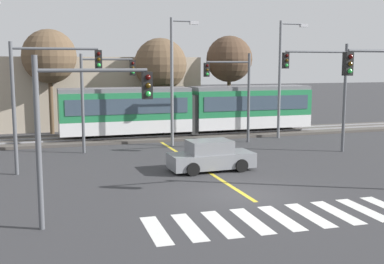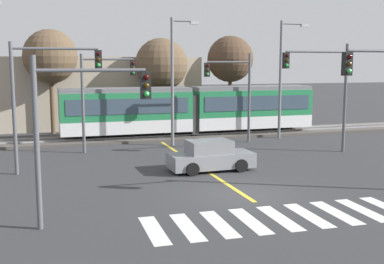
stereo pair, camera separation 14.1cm
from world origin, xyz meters
TOP-DOWN VIEW (x-y plane):
  - ground_plane at (0.00, 0.00)m, footprint 200.00×200.00m
  - track_bed at (0.00, 15.72)m, footprint 120.00×4.00m
  - rail_near at (0.00, 15.00)m, footprint 120.00×0.08m
  - rail_far at (0.00, 16.44)m, footprint 120.00×0.08m
  - light_rail_tram at (2.66, 15.71)m, footprint 18.50×2.64m
  - crosswalk_stripe_0 at (-4.40, -3.11)m, footprint 0.62×2.81m
  - crosswalk_stripe_1 at (-3.30, -3.13)m, footprint 0.62×2.81m
  - crosswalk_stripe_2 at (-2.20, -3.16)m, footprint 0.62×2.81m
  - crosswalk_stripe_3 at (-1.10, -3.18)m, footprint 0.62×2.81m
  - crosswalk_stripe_4 at (0.00, -3.20)m, footprint 0.62×2.81m
  - crosswalk_stripe_5 at (1.10, -3.23)m, footprint 0.62×2.81m
  - crosswalk_stripe_6 at (2.20, -3.25)m, footprint 0.62×2.81m
  - crosswalk_stripe_7 at (3.30, -3.28)m, footprint 0.62×2.81m
  - lane_centre_line at (0.00, 6.26)m, footprint 0.20×14.92m
  - sedan_crossing at (0.24, 4.58)m, footprint 4.24×2.01m
  - traffic_light_far_left at (-4.27, 11.29)m, footprint 3.25×0.38m
  - traffic_light_near_left at (-6.54, -1.90)m, footprint 3.75×0.38m
  - traffic_light_mid_left at (-7.51, 6.51)m, footprint 4.25×0.38m
  - traffic_light_mid_right at (8.20, 7.05)m, footprint 4.25×0.38m
  - traffic_light_far_right at (4.55, 12.05)m, footprint 3.25×0.38m
  - street_lamp_centre at (0.52, 12.26)m, footprint 1.86×0.28m
  - street_lamp_east at (8.66, 13.10)m, footprint 2.16×0.28m
  - bare_tree_west at (-6.92, 20.19)m, footprint 4.02×4.02m
  - bare_tree_east at (1.47, 19.79)m, footprint 4.16×4.16m
  - bare_tree_far_east at (7.85, 21.09)m, footprint 3.93×3.93m
  - building_backdrop_far at (-5.27, 24.02)m, footprint 21.05×6.00m

SIDE VIEW (x-z plane):
  - ground_plane at x=0.00m, z-range 0.00..0.00m
  - lane_centre_line at x=0.00m, z-range 0.00..0.01m
  - crosswalk_stripe_0 at x=-4.40m, z-range 0.00..0.01m
  - crosswalk_stripe_1 at x=-3.30m, z-range 0.00..0.01m
  - crosswalk_stripe_2 at x=-2.20m, z-range 0.00..0.01m
  - crosswalk_stripe_3 at x=-1.10m, z-range 0.00..0.01m
  - crosswalk_stripe_4 at x=0.00m, z-range 0.00..0.01m
  - crosswalk_stripe_5 at x=1.10m, z-range 0.00..0.01m
  - crosswalk_stripe_6 at x=2.20m, z-range 0.00..0.01m
  - crosswalk_stripe_7 at x=3.30m, z-range 0.00..0.01m
  - track_bed at x=0.00m, z-range 0.00..0.18m
  - rail_near at x=0.00m, z-range 0.18..0.28m
  - rail_far at x=0.00m, z-range 0.18..0.28m
  - sedan_crossing at x=0.24m, z-range -0.06..1.46m
  - light_rail_tram at x=2.66m, z-range 0.33..3.76m
  - building_backdrop_far at x=-5.27m, z-range 0.00..5.81m
  - traffic_light_near_left at x=-6.54m, z-range 0.89..6.41m
  - traffic_light_far_right at x=4.55m, z-range 0.87..6.83m
  - traffic_light_far_left at x=-4.27m, z-range 0.96..6.81m
  - traffic_light_mid_left at x=-7.51m, z-range 1.09..7.38m
  - traffic_light_mid_right at x=8.20m, z-range 1.03..7.46m
  - street_lamp_centre at x=0.52m, z-range 0.53..8.67m
  - street_lamp_east at x=8.66m, z-range 0.57..8.80m
  - bare_tree_east at x=1.47m, z-range 1.54..8.83m
  - bare_tree_far_east at x=7.85m, z-range 1.83..9.47m
  - bare_tree_west at x=-6.92m, z-range 1.88..9.70m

